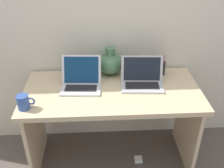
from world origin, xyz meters
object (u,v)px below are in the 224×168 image
green_vase (110,63)px  coffee_mug (24,102)px  laptop_right (142,78)px  power_brick (138,159)px  pen_cup (161,68)px  laptop_left (81,79)px

green_vase → coffee_mug: (-0.63, -0.49, -0.04)m
laptop_right → power_brick: size_ratio=5.01×
green_vase → pen_cup: size_ratio=1.31×
power_brick → pen_cup: bearing=55.6°
green_vase → coffee_mug: green_vase is taller
pen_cup → power_brick: size_ratio=2.58×
coffee_mug → laptop_left: bearing=35.8°
green_vase → pen_cup: green_vase is taller
pen_cup → coffee_mug: bearing=-157.3°
laptop_right → coffee_mug: size_ratio=2.76×
laptop_left → power_brick: (0.48, -0.13, -0.80)m
laptop_right → pen_cup: laptop_right is taller
laptop_left → pen_cup: laptop_left is taller
laptop_left → coffee_mug: bearing=-144.2°
green_vase → power_brick: size_ratio=3.39×
laptop_right → power_brick: bearing=-93.1°
green_vase → power_brick: bearing=-54.5°
power_brick → green_vase: bearing=125.5°
laptop_left → power_brick: size_ratio=4.67×
laptop_right → coffee_mug: 0.93m
coffee_mug → power_brick: 1.19m
laptop_right → green_vase: 0.32m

